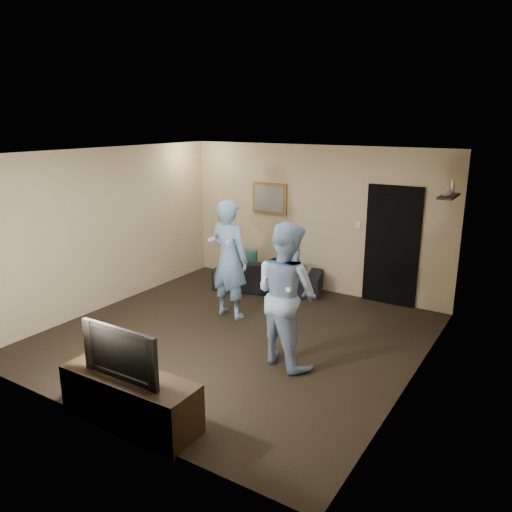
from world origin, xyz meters
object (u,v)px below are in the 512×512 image
Objects in this scene: wii_player_left at (229,259)px; wii_player_right at (286,294)px; tv_console at (131,399)px; television at (127,350)px; sofa at (268,275)px.

wii_player_left reaches higher than wii_player_right.
tv_console is 1.59× the size of television.
tv_console is at bearing -109.74° from wii_player_right.
wii_player_right is at bearing -30.94° from wii_player_left.
television is 0.52× the size of wii_player_left.
sofa is 1.26× the size of tv_console.
wii_player_right reaches higher than television.
wii_player_right is (1.62, -2.30, 0.64)m from sofa.
wii_player_left reaches higher than sofa.
wii_player_left is (0.12, -1.40, 0.65)m from sofa.
television reaches higher than tv_console.
wii_player_right is at bearing 69.50° from television.
sofa is 1.55m from wii_player_left.
wii_player_right is at bearing 69.50° from tv_console.
sofa is at bearing 125.13° from wii_player_right.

